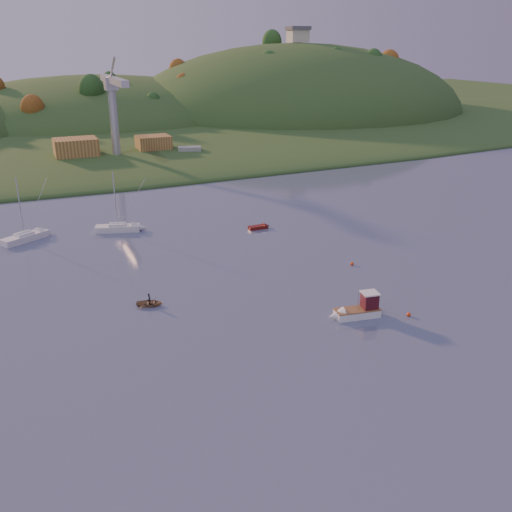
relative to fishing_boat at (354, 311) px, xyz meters
name	(u,v)px	position (x,y,z in m)	size (l,w,h in m)	color
ground	(368,429)	(-10.52, -18.47, -0.91)	(500.00, 500.00, 0.00)	#3D4664
far_shore	(63,117)	(-10.52, 211.53, -0.91)	(620.00, 220.00, 1.50)	#2A471C
shore_slope	(85,140)	(-10.52, 146.53, -0.91)	(640.00, 150.00, 7.00)	#2A471C
hill_center	(94,121)	(-0.52, 191.53, -0.91)	(140.00, 120.00, 36.00)	#2A471C
hill_right	(296,115)	(84.48, 176.53, -0.91)	(150.00, 130.00, 60.00)	#2A471C
hilltop_house	(298,34)	(84.48, 176.53, 32.50)	(9.00, 7.00, 6.45)	beige
hillside_trees	(77,131)	(-10.52, 166.53, -0.91)	(280.00, 50.00, 32.00)	#234819
wharf	(127,158)	(-5.52, 103.53, 0.29)	(42.00, 16.00, 2.40)	slate
shed_west	(76,148)	(-18.52, 104.53, 3.89)	(11.00, 8.00, 4.80)	brown
shed_east	(154,143)	(2.48, 105.53, 3.49)	(9.00, 7.00, 4.00)	brown
dock_crane	(113,99)	(-8.52, 99.92, 16.27)	(3.20, 28.00, 20.30)	#B7B7BC
fishing_boat	(354,311)	(0.00, 0.00, 0.00)	(6.67, 2.98, 4.11)	white
sailboat_near	(25,237)	(-34.87, 45.97, -0.20)	(7.90, 5.93, 10.79)	white
sailboat_far	(118,227)	(-19.67, 44.81, -0.21)	(7.95, 4.42, 10.57)	silver
canoe	(150,303)	(-21.86, 13.20, -0.56)	(2.37, 3.32, 0.69)	#957552
paddler	(149,301)	(-21.86, 13.20, -0.20)	(0.52, 0.34, 1.42)	black
red_tender	(262,227)	(4.16, 36.12, -0.62)	(4.02, 1.46, 1.36)	#57110C
work_vessel	(190,155)	(11.01, 99.53, 0.43)	(15.36, 8.47, 3.74)	slate
buoy_0	(409,314)	(6.27, -2.48, -0.66)	(0.50, 0.50, 0.50)	#E53B0C
buoy_1	(352,264)	(9.11, 14.52, -0.66)	(0.50, 0.50, 0.50)	#E53B0C
buoy_3	(30,239)	(-34.14, 46.15, -0.66)	(0.50, 0.50, 0.50)	#E53B0C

